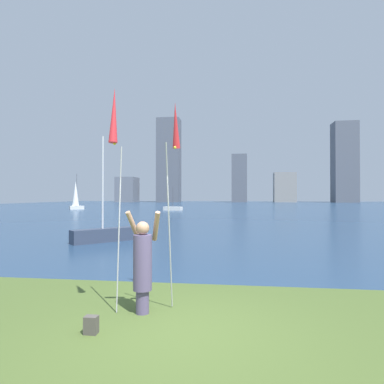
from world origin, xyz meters
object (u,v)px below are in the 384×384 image
at_px(sailboat_1, 173,208).
at_px(sailboat_2, 76,197).
at_px(kite_flag_right, 175,132).
at_px(bag, 91,325).
at_px(kite_flag_left, 114,123).
at_px(sailboat_3, 103,234).
at_px(person, 143,263).

distance_m(sailboat_1, sailboat_2, 15.70).
bearing_deg(kite_flag_right, bag, -121.35).
relative_size(kite_flag_left, sailboat_3, 0.84).
distance_m(bag, sailboat_3, 10.47).
bearing_deg(person, sailboat_2, 126.23).
height_order(bag, sailboat_2, sailboat_2).
distance_m(person, sailboat_1, 41.69).
bearing_deg(kite_flag_left, bag, -94.70).
relative_size(bag, sailboat_3, 0.06).
distance_m(kite_flag_right, sailboat_3, 9.90).
bearing_deg(kite_flag_right, sailboat_2, 119.08).
distance_m(person, bag, 1.36).
height_order(kite_flag_right, bag, kite_flag_right).
relative_size(sailboat_2, sailboat_3, 1.13).
height_order(person, bag, person).
bearing_deg(kite_flag_left, person, 21.54).
height_order(kite_flag_left, kite_flag_right, kite_flag_left).
distance_m(kite_flag_right, bag, 3.84).
xyz_separation_m(sailboat_1, sailboat_2, (-15.54, 1.38, 1.71)).
distance_m(person, sailboat_3, 9.81).
xyz_separation_m(kite_flag_right, sailboat_3, (-4.88, 8.05, -3.06)).
distance_m(kite_flag_left, kite_flag_right, 1.30).
xyz_separation_m(kite_flag_left, kite_flag_right, (0.96, 0.89, -0.02)).
bearing_deg(sailboat_3, sailboat_1, 94.94).
relative_size(person, bag, 6.82).
xyz_separation_m(sailboat_1, sailboat_3, (2.79, -32.31, 0.08)).
bearing_deg(bag, person, 60.97).
height_order(person, kite_flag_right, kite_flag_right).
xyz_separation_m(bag, sailboat_3, (-3.86, 9.73, 0.24)).
distance_m(kite_flag_right, sailboat_2, 47.78).
distance_m(kite_flag_left, sailboat_3, 10.24).
height_order(sailboat_1, sailboat_3, sailboat_3).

